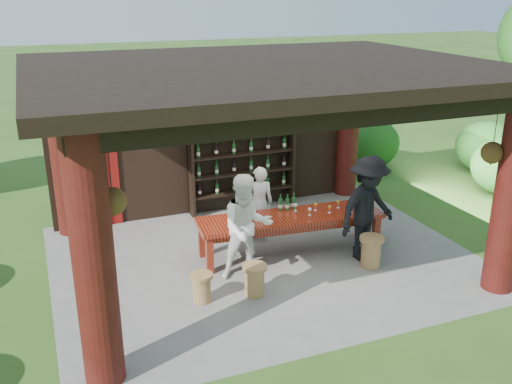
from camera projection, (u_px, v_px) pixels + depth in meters
name	position (u px, v px, depth m)	size (l,w,h in m)	color
ground	(264.00, 258.00, 10.40)	(90.00, 90.00, 0.00)	#2D5119
pavilion	(255.00, 139.00, 10.05)	(7.50, 6.00, 3.60)	slate
wine_shelf	(243.00, 164.00, 12.36)	(2.38, 0.36, 2.09)	black
tasting_table	(290.00, 221.00, 10.39)	(3.47, 1.16, 0.75)	#57120C
stool_near_left	(255.00, 279.00, 9.07)	(0.40, 0.40, 0.52)	olive
stool_near_right	(371.00, 251.00, 9.99)	(0.43, 0.43, 0.57)	olive
stool_far_left	(202.00, 287.00, 8.89)	(0.36, 0.36, 0.47)	olive
host	(259.00, 204.00, 10.94)	(0.54, 0.36, 1.49)	silver
guest_woman	(247.00, 227.00, 9.45)	(0.88, 0.69, 1.82)	white
guest_man	(368.00, 209.00, 10.09)	(1.24, 0.71, 1.92)	black
table_bottles	(287.00, 202.00, 10.58)	(0.34, 0.12, 0.31)	#194C1E
table_glasses	(327.00, 208.00, 10.52)	(1.01, 0.50, 0.15)	silver
napkin_basket	(242.00, 217.00, 10.09)	(0.26, 0.18, 0.14)	#BF6672
shrubs	(385.00, 190.00, 12.25)	(15.49, 8.05, 1.36)	#194C14
trees	(401.00, 50.00, 12.53)	(21.98, 10.57, 4.80)	#3F2819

